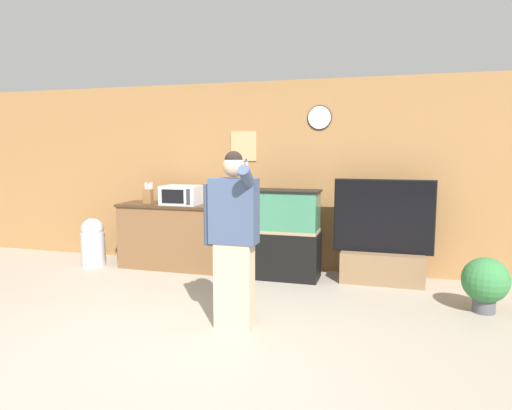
{
  "coord_description": "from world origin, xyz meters",
  "views": [
    {
      "loc": [
        1.69,
        -3.4,
        1.66
      ],
      "look_at": [
        0.3,
        1.45,
        1.05
      ],
      "focal_mm": 32.0,
      "sensor_mm": 36.0,
      "label": 1
    }
  ],
  "objects_px": {
    "aquarium_on_stand": "(281,234)",
    "person_standing": "(233,237)",
    "potted_plant": "(485,282)",
    "microwave": "(182,195)",
    "tv_on_stand": "(382,253)",
    "trash_bin": "(93,242)",
    "knife_block": "(148,195)",
    "counter_island": "(174,236)"
  },
  "relations": [
    {
      "from": "aquarium_on_stand",
      "to": "person_standing",
      "type": "distance_m",
      "value": 1.78
    },
    {
      "from": "person_standing",
      "to": "potted_plant",
      "type": "height_order",
      "value": "person_standing"
    },
    {
      "from": "microwave",
      "to": "aquarium_on_stand",
      "type": "xyz_separation_m",
      "value": [
        1.42,
        -0.06,
        -0.46
      ]
    },
    {
      "from": "tv_on_stand",
      "to": "trash_bin",
      "type": "height_order",
      "value": "tv_on_stand"
    },
    {
      "from": "microwave",
      "to": "tv_on_stand",
      "type": "height_order",
      "value": "tv_on_stand"
    },
    {
      "from": "microwave",
      "to": "person_standing",
      "type": "height_order",
      "value": "person_standing"
    },
    {
      "from": "aquarium_on_stand",
      "to": "tv_on_stand",
      "type": "xyz_separation_m",
      "value": [
        1.28,
        0.12,
        -0.2
      ]
    },
    {
      "from": "knife_block",
      "to": "tv_on_stand",
      "type": "height_order",
      "value": "tv_on_stand"
    },
    {
      "from": "counter_island",
      "to": "tv_on_stand",
      "type": "xyz_separation_m",
      "value": [
        2.85,
        0.03,
        -0.08
      ]
    },
    {
      "from": "microwave",
      "to": "knife_block",
      "type": "bearing_deg",
      "value": -179.88
    },
    {
      "from": "aquarium_on_stand",
      "to": "counter_island",
      "type": "bearing_deg",
      "value": 176.57
    },
    {
      "from": "knife_block",
      "to": "person_standing",
      "type": "distance_m",
      "value": 2.63
    },
    {
      "from": "aquarium_on_stand",
      "to": "microwave",
      "type": "bearing_deg",
      "value": 177.54
    },
    {
      "from": "tv_on_stand",
      "to": "potted_plant",
      "type": "bearing_deg",
      "value": -38.11
    },
    {
      "from": "person_standing",
      "to": "trash_bin",
      "type": "xyz_separation_m",
      "value": [
        -2.69,
        1.62,
        -0.51
      ]
    },
    {
      "from": "aquarium_on_stand",
      "to": "knife_block",
      "type": "bearing_deg",
      "value": 178.23
    },
    {
      "from": "counter_island",
      "to": "potted_plant",
      "type": "bearing_deg",
      "value": -11.35
    },
    {
      "from": "microwave",
      "to": "tv_on_stand",
      "type": "relative_size",
      "value": 0.4
    },
    {
      "from": "microwave",
      "to": "potted_plant",
      "type": "xyz_separation_m",
      "value": [
        3.72,
        -0.74,
        -0.72
      ]
    },
    {
      "from": "microwave",
      "to": "trash_bin",
      "type": "relative_size",
      "value": 0.75
    },
    {
      "from": "aquarium_on_stand",
      "to": "potted_plant",
      "type": "relative_size",
      "value": 2.01
    },
    {
      "from": "tv_on_stand",
      "to": "potted_plant",
      "type": "height_order",
      "value": "tv_on_stand"
    },
    {
      "from": "microwave",
      "to": "knife_block",
      "type": "height_order",
      "value": "knife_block"
    },
    {
      "from": "microwave",
      "to": "potted_plant",
      "type": "height_order",
      "value": "microwave"
    },
    {
      "from": "tv_on_stand",
      "to": "counter_island",
      "type": "bearing_deg",
      "value": -179.46
    },
    {
      "from": "tv_on_stand",
      "to": "knife_block",
      "type": "bearing_deg",
      "value": -178.9
    },
    {
      "from": "aquarium_on_stand",
      "to": "potted_plant",
      "type": "height_order",
      "value": "aquarium_on_stand"
    },
    {
      "from": "knife_block",
      "to": "trash_bin",
      "type": "relative_size",
      "value": 0.44
    },
    {
      "from": "trash_bin",
      "to": "counter_island",
      "type": "bearing_deg",
      "value": 11.12
    },
    {
      "from": "potted_plant",
      "to": "trash_bin",
      "type": "xyz_separation_m",
      "value": [
        -5.04,
        0.55,
        0.03
      ]
    },
    {
      "from": "counter_island",
      "to": "knife_block",
      "type": "bearing_deg",
      "value": -174.6
    },
    {
      "from": "microwave",
      "to": "aquarium_on_stand",
      "type": "bearing_deg",
      "value": -2.46
    },
    {
      "from": "person_standing",
      "to": "tv_on_stand",
      "type": "bearing_deg",
      "value": 54.81
    },
    {
      "from": "counter_island",
      "to": "aquarium_on_stand",
      "type": "distance_m",
      "value": 1.58
    },
    {
      "from": "person_standing",
      "to": "knife_block",
      "type": "bearing_deg",
      "value": 136.1
    },
    {
      "from": "trash_bin",
      "to": "microwave",
      "type": "bearing_deg",
      "value": 8.44
    },
    {
      "from": "microwave",
      "to": "trash_bin",
      "type": "height_order",
      "value": "microwave"
    },
    {
      "from": "microwave",
      "to": "knife_block",
      "type": "relative_size",
      "value": 1.72
    },
    {
      "from": "aquarium_on_stand",
      "to": "trash_bin",
      "type": "bearing_deg",
      "value": -177.19
    },
    {
      "from": "knife_block",
      "to": "tv_on_stand",
      "type": "bearing_deg",
      "value": 1.1
    },
    {
      "from": "microwave",
      "to": "trash_bin",
      "type": "xyz_separation_m",
      "value": [
        -1.32,
        -0.2,
        -0.69
      ]
    },
    {
      "from": "tv_on_stand",
      "to": "potted_plant",
      "type": "xyz_separation_m",
      "value": [
        1.03,
        -0.81,
        -0.06
      ]
    }
  ]
}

